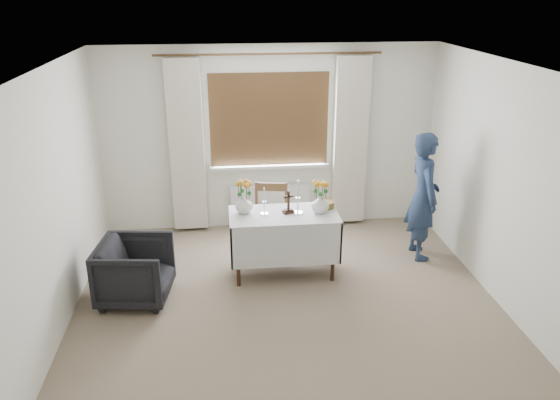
# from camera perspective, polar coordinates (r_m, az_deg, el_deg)

# --- Properties ---
(ground) EXTENTS (5.00, 5.00, 0.00)m
(ground) POSITION_cam_1_polar(r_m,az_deg,el_deg) (5.66, 1.30, -12.80)
(ground) COLOR gray
(ground) RESTS_ON ground
(altar_table) EXTENTS (1.24, 0.64, 0.76)m
(altar_table) POSITION_cam_1_polar(r_m,az_deg,el_deg) (6.37, 0.37, -4.60)
(altar_table) COLOR silver
(altar_table) RESTS_ON ground
(wooden_chair) EXTENTS (0.50, 0.50, 0.93)m
(wooden_chair) POSITION_cam_1_polar(r_m,az_deg,el_deg) (6.70, -1.02, -2.41)
(wooden_chair) COLOR #4F3B1B
(wooden_chair) RESTS_ON ground
(armchair) EXTENTS (0.83, 0.81, 0.68)m
(armchair) POSITION_cam_1_polar(r_m,az_deg,el_deg) (6.08, -14.89, -7.19)
(armchair) COLOR black
(armchair) RESTS_ON ground
(person) EXTENTS (0.38, 0.58, 1.59)m
(person) POSITION_cam_1_polar(r_m,az_deg,el_deg) (6.86, 14.72, 0.39)
(person) COLOR navy
(person) RESTS_ON ground
(radiator) EXTENTS (1.10, 0.10, 0.60)m
(radiator) POSITION_cam_1_polar(r_m,az_deg,el_deg) (7.64, -1.04, -0.65)
(radiator) COLOR silver
(radiator) RESTS_ON ground
(wooden_cross) EXTENTS (0.14, 0.12, 0.27)m
(wooden_cross) POSITION_cam_1_polar(r_m,az_deg,el_deg) (6.19, 0.89, -0.20)
(wooden_cross) COLOR black
(wooden_cross) RESTS_ON altar_table
(candlestick_left) EXTENTS (0.10, 0.10, 0.32)m
(candlestick_left) POSITION_cam_1_polar(r_m,az_deg,el_deg) (6.14, -1.66, -0.10)
(candlestick_left) COLOR silver
(candlestick_left) RESTS_ON altar_table
(candlestick_right) EXTENTS (0.12, 0.12, 0.39)m
(candlestick_right) POSITION_cam_1_polar(r_m,az_deg,el_deg) (6.16, 1.88, 0.31)
(candlestick_right) COLOR silver
(candlestick_right) RESTS_ON altar_table
(flower_vase_left) EXTENTS (0.26, 0.26, 0.21)m
(flower_vase_left) POSITION_cam_1_polar(r_m,az_deg,el_deg) (6.22, -3.79, -0.43)
(flower_vase_left) COLOR silver
(flower_vase_left) RESTS_ON altar_table
(flower_vase_right) EXTENTS (0.26, 0.26, 0.21)m
(flower_vase_right) POSITION_cam_1_polar(r_m,az_deg,el_deg) (6.22, 4.22, -0.39)
(flower_vase_right) COLOR silver
(flower_vase_right) RESTS_ON altar_table
(wicker_basket) EXTENTS (0.25, 0.25, 0.08)m
(wicker_basket) POSITION_cam_1_polar(r_m,az_deg,el_deg) (6.40, 4.78, -0.46)
(wicker_basket) COLOR brown
(wicker_basket) RESTS_ON altar_table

